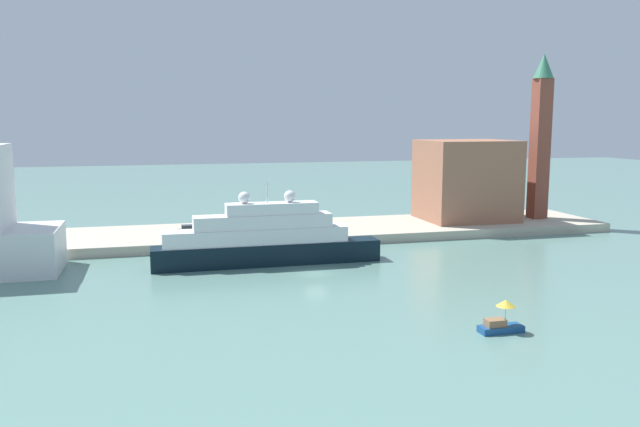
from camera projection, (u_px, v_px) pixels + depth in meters
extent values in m
plane|color=slate|center=(316.00, 274.00, 78.43)|extent=(400.00, 400.00, 0.00)
cube|color=#B7AD99|center=(277.00, 233.00, 102.43)|extent=(110.00, 18.34, 1.43)
cube|color=black|center=(268.00, 254.00, 83.36)|extent=(29.65, 3.78, 2.82)
cube|color=white|center=(256.00, 236.00, 82.65)|extent=(23.72, 3.48, 2.00)
cube|color=white|center=(263.00, 221.00, 82.59)|extent=(17.79, 3.18, 1.78)
cube|color=white|center=(272.00, 208.00, 82.65)|extent=(11.86, 2.87, 1.49)
cylinder|color=silver|center=(267.00, 193.00, 82.20)|extent=(0.16, 0.16, 2.66)
sphere|color=white|center=(290.00, 196.00, 83.02)|extent=(1.53, 1.53, 1.53)
sphere|color=white|center=(244.00, 198.00, 81.54)|extent=(1.53, 1.53, 1.53)
cube|color=navy|center=(501.00, 329.00, 56.83)|extent=(3.97, 1.47, 0.61)
cube|color=#8C6647|center=(495.00, 323.00, 56.59)|extent=(1.75, 1.18, 0.65)
cylinder|color=#B2B2B2|center=(505.00, 316.00, 56.76)|extent=(0.06, 0.06, 1.73)
cone|color=gold|center=(506.00, 303.00, 56.59)|extent=(1.71, 1.71, 0.60)
cube|color=#9E664C|center=(466.00, 180.00, 110.94)|extent=(15.09, 12.76, 13.75)
cube|color=brown|center=(540.00, 149.00, 111.65)|extent=(2.64, 2.64, 24.26)
cone|color=#387A5B|center=(544.00, 66.00, 109.57)|extent=(3.44, 3.44, 4.21)
cube|color=black|center=(191.00, 232.00, 97.49)|extent=(4.21, 1.71, 0.72)
cube|color=#262D33|center=(190.00, 227.00, 97.34)|extent=(2.53, 1.54, 0.67)
cylinder|color=maroon|center=(219.00, 234.00, 93.61)|extent=(0.36, 0.36, 1.51)
sphere|color=tan|center=(219.00, 228.00, 93.48)|extent=(0.24, 0.24, 0.24)
cylinder|color=black|center=(338.00, 233.00, 96.41)|extent=(0.43, 0.43, 0.71)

